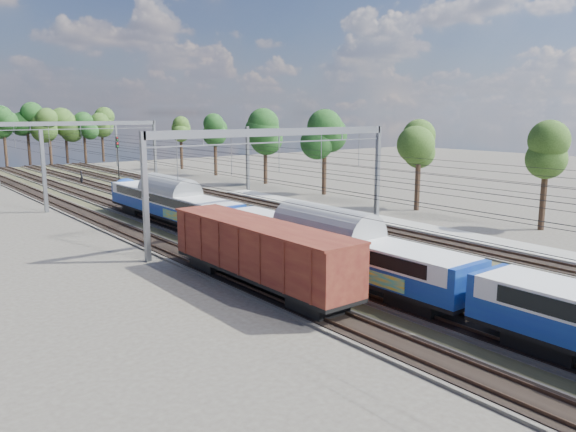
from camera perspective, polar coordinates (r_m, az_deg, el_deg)
track_bed at (r=58.58m, az=-9.79°, el=0.34°), size 21.00×130.00×0.34m
platform at (r=48.04m, az=18.08°, el=-2.17°), size 3.00×70.00×0.30m
catenary at (r=64.83m, az=-12.96°, el=6.80°), size 25.65×130.00×9.00m
tree_belt at (r=108.47m, az=-20.34°, el=8.91°), size 38.82×100.94×12.20m
emu_train at (r=34.35m, az=4.47°, el=-2.36°), size 3.04×64.26×4.44m
freight_boxcar at (r=32.67m, az=-2.97°, el=-3.52°), size 3.07×14.82×3.82m
worker at (r=86.50m, az=-20.23°, el=3.67°), size 0.54×0.76×1.97m
signal_near at (r=79.44m, az=-16.88°, el=5.51°), size 0.41×0.37×6.34m
signal_far at (r=101.15m, az=-16.91°, el=6.43°), size 0.42×0.38×6.21m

